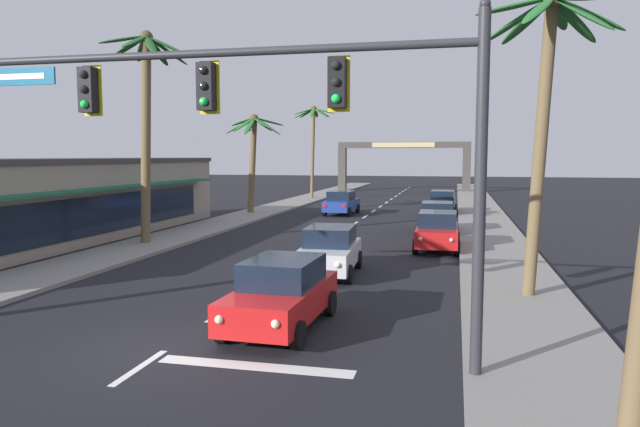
# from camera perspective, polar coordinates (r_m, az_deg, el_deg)

# --- Properties ---
(ground_plane) EXTENTS (220.00, 220.00, 0.00)m
(ground_plane) POSITION_cam_1_polar(r_m,az_deg,el_deg) (13.40, -14.56, -12.58)
(ground_plane) COLOR black
(sidewalk_right) EXTENTS (3.20, 110.00, 0.14)m
(sidewalk_right) POSITION_cam_1_polar(r_m,az_deg,el_deg) (31.57, 16.23, -2.02)
(sidewalk_right) COLOR gray
(sidewalk_right) RESTS_ON ground
(sidewalk_left) EXTENTS (3.20, 110.00, 0.14)m
(sidewalk_left) POSITION_cam_1_polar(r_m,az_deg,el_deg) (34.40, -10.69, -1.28)
(sidewalk_left) COLOR gray
(sidewalk_left) RESTS_ON ground
(lane_markings) EXTENTS (4.28, 86.19, 0.01)m
(lane_markings) POSITION_cam_1_polar(r_m,az_deg,el_deg) (31.00, 2.65, -2.06)
(lane_markings) COLOR silver
(lane_markings) RESTS_ON ground
(traffic_signal_mast) EXTENTS (11.04, 0.41, 6.88)m
(traffic_signal_mast) POSITION_cam_1_polar(r_m,az_deg,el_deg) (11.36, -3.36, 9.80)
(traffic_signal_mast) COLOR #2D2D33
(traffic_signal_mast) RESTS_ON ground
(sedan_lead_at_stop_bar) EXTENTS (2.07, 4.50, 1.68)m
(sedan_lead_at_stop_bar) POSITION_cam_1_polar(r_m,az_deg,el_deg) (14.29, -3.76, -7.71)
(sedan_lead_at_stop_bar) COLOR red
(sedan_lead_at_stop_bar) RESTS_ON ground
(sedan_third_in_queue) EXTENTS (2.11, 4.51, 1.68)m
(sedan_third_in_queue) POSITION_cam_1_polar(r_m,az_deg,el_deg) (20.55, 0.94, -3.60)
(sedan_third_in_queue) COLOR silver
(sedan_third_in_queue) RESTS_ON ground
(sedan_oncoming_far) EXTENTS (2.10, 4.51, 1.68)m
(sedan_oncoming_far) POSITION_cam_1_polar(r_m,az_deg,el_deg) (41.49, 2.10, 1.07)
(sedan_oncoming_far) COLOR navy
(sedan_oncoming_far) RESTS_ON ground
(sedan_parked_nearest_kerb) EXTENTS (2.03, 4.48, 1.68)m
(sedan_parked_nearest_kerb) POSITION_cam_1_polar(r_m,az_deg,el_deg) (42.72, 11.80, 1.09)
(sedan_parked_nearest_kerb) COLOR black
(sedan_parked_nearest_kerb) RESTS_ON ground
(sedan_parked_mid_kerb) EXTENTS (1.95, 4.45, 1.68)m
(sedan_parked_mid_kerb) POSITION_cam_1_polar(r_m,az_deg,el_deg) (26.44, 11.35, -1.64)
(sedan_parked_mid_kerb) COLOR red
(sedan_parked_mid_kerb) RESTS_ON ground
(sedan_parked_far_kerb) EXTENTS (2.03, 4.48, 1.68)m
(sedan_parked_far_kerb) POSITION_cam_1_polar(r_m,az_deg,el_deg) (31.94, 11.31, -0.40)
(sedan_parked_far_kerb) COLOR black
(sedan_parked_far_kerb) RESTS_ON ground
(palm_left_second) EXTENTS (4.00, 3.94, 9.76)m
(palm_left_second) POSITION_cam_1_polar(r_m,az_deg,el_deg) (28.22, -16.54, 10.12)
(palm_left_second) COLOR brown
(palm_left_second) RESTS_ON ground
(palm_left_third) EXTENTS (4.10, 4.02, 7.07)m
(palm_left_third) POSITION_cam_1_polar(r_m,az_deg,el_deg) (41.89, -6.49, 6.67)
(palm_left_third) COLOR brown
(palm_left_third) RESTS_ON ground
(palm_left_farthest) EXTENTS (4.04, 3.99, 8.84)m
(palm_left_farthest) POSITION_cam_1_polar(r_m,az_deg,el_deg) (56.09, -0.66, 8.17)
(palm_left_farthest) COLOR brown
(palm_left_farthest) RESTS_ON ground
(palm_right_second) EXTENTS (4.06, 4.07, 8.73)m
(palm_right_second) POSITION_cam_1_polar(r_m,az_deg,el_deg) (17.92, 21.14, 12.25)
(palm_right_second) COLOR brown
(palm_right_second) RESTS_ON ground
(storefront_strip_left) EXTENTS (6.65, 26.67, 4.02)m
(storefront_strip_left) POSITION_cam_1_polar(r_m,az_deg,el_deg) (30.42, -25.61, 1.05)
(storefront_strip_left) COLOR gray
(storefront_strip_left) RESTS_ON ground
(town_gateway_arch) EXTENTS (15.23, 0.90, 5.75)m
(town_gateway_arch) POSITION_cam_1_polar(r_m,az_deg,el_deg) (68.80, 8.08, 5.30)
(town_gateway_arch) COLOR #423D38
(town_gateway_arch) RESTS_ON ground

